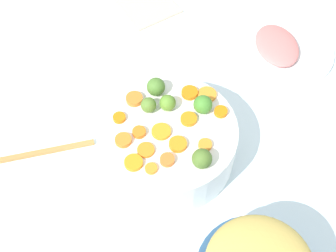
# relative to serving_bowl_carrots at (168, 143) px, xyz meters

# --- Properties ---
(tabletop) EXTENTS (2.40, 2.40, 0.02)m
(tabletop) POSITION_rel_serving_bowl_carrots_xyz_m (-0.03, 0.01, -0.06)
(tabletop) COLOR white
(tabletop) RESTS_ON ground
(serving_bowl_carrots) EXTENTS (0.28, 0.28, 0.10)m
(serving_bowl_carrots) POSITION_rel_serving_bowl_carrots_xyz_m (0.00, 0.00, 0.00)
(serving_bowl_carrots) COLOR white
(serving_bowl_carrots) RESTS_ON tabletop
(carrot_slice_0) EXTENTS (0.05, 0.05, 0.01)m
(carrot_slice_0) POSITION_rel_serving_bowl_carrots_xyz_m (0.00, 0.10, 0.06)
(carrot_slice_0) COLOR orange
(carrot_slice_0) RESTS_ON serving_bowl_carrots
(carrot_slice_1) EXTENTS (0.05, 0.05, 0.01)m
(carrot_slice_1) POSITION_rel_serving_bowl_carrots_xyz_m (-0.03, -0.10, 0.06)
(carrot_slice_1) COLOR orange
(carrot_slice_1) RESTS_ON serving_bowl_carrots
(carrot_slice_2) EXTENTS (0.03, 0.03, 0.01)m
(carrot_slice_2) POSITION_rel_serving_bowl_carrots_xyz_m (0.03, -0.07, 0.06)
(carrot_slice_2) COLOR orange
(carrot_slice_2) RESTS_ON serving_bowl_carrots
(carrot_slice_3) EXTENTS (0.05, 0.05, 0.01)m
(carrot_slice_3) POSITION_rel_serving_bowl_carrots_xyz_m (0.03, -0.03, 0.06)
(carrot_slice_3) COLOR orange
(carrot_slice_3) RESTS_ON serving_bowl_carrots
(carrot_slice_4) EXTENTS (0.03, 0.03, 0.01)m
(carrot_slice_4) POSITION_rel_serving_bowl_carrots_xyz_m (0.08, -0.01, 0.06)
(carrot_slice_4) COLOR orange
(carrot_slice_4) RESTS_ON serving_bowl_carrots
(carrot_slice_5) EXTENTS (0.05, 0.05, 0.01)m
(carrot_slice_5) POSITION_rel_serving_bowl_carrots_xyz_m (0.04, 0.11, 0.05)
(carrot_slice_5) COLOR orange
(carrot_slice_5) RESTS_ON serving_bowl_carrots
(carrot_slice_6) EXTENTS (0.04, 0.04, 0.01)m
(carrot_slice_6) POSITION_rel_serving_bowl_carrots_xyz_m (0.08, 0.08, 0.06)
(carrot_slice_6) COLOR orange
(carrot_slice_6) RESTS_ON serving_bowl_carrots
(carrot_slice_7) EXTENTS (0.05, 0.05, 0.01)m
(carrot_slice_7) POSITION_rel_serving_bowl_carrots_xyz_m (-0.01, -0.01, 0.05)
(carrot_slice_7) COLOR orange
(carrot_slice_7) RESTS_ON serving_bowl_carrots
(carrot_slice_8) EXTENTS (0.03, 0.03, 0.01)m
(carrot_slice_8) POSITION_rel_serving_bowl_carrots_xyz_m (0.01, -0.10, 0.05)
(carrot_slice_8) COLOR orange
(carrot_slice_8) RESTS_ON serving_bowl_carrots
(carrot_slice_9) EXTENTS (0.05, 0.05, 0.01)m
(carrot_slice_9) POSITION_rel_serving_bowl_carrots_xyz_m (-0.02, -0.06, 0.05)
(carrot_slice_9) COLOR orange
(carrot_slice_9) RESTS_ON serving_bowl_carrots
(carrot_slice_10) EXTENTS (0.03, 0.03, 0.01)m
(carrot_slice_10) POSITION_rel_serving_bowl_carrots_xyz_m (-0.10, -0.02, 0.06)
(carrot_slice_10) COLOR orange
(carrot_slice_10) RESTS_ON serving_bowl_carrots
(carrot_slice_11) EXTENTS (0.04, 0.04, 0.01)m
(carrot_slice_11) POSITION_rel_serving_bowl_carrots_xyz_m (0.03, 0.04, 0.06)
(carrot_slice_11) COLOR orange
(carrot_slice_11) RESTS_ON serving_bowl_carrots
(carrot_slice_12) EXTENTS (0.05, 0.05, 0.01)m
(carrot_slice_12) POSITION_rel_serving_bowl_carrots_xyz_m (-0.09, 0.04, 0.06)
(carrot_slice_12) COLOR orange
(carrot_slice_12) RESTS_ON serving_bowl_carrots
(carrot_slice_13) EXTENTS (0.04, 0.04, 0.01)m
(carrot_slice_13) POSITION_rel_serving_bowl_carrots_xyz_m (-0.05, -0.03, 0.06)
(carrot_slice_13) COLOR orange
(carrot_slice_13) RESTS_ON serving_bowl_carrots
(carrot_slice_14) EXTENTS (0.05, 0.05, 0.01)m
(carrot_slice_14) POSITION_rel_serving_bowl_carrots_xyz_m (-0.07, -0.06, 0.06)
(carrot_slice_14) COLOR orange
(carrot_slice_14) RESTS_ON serving_bowl_carrots
(brussels_sprout_0) EXTENTS (0.03, 0.03, 0.03)m
(brussels_sprout_0) POSITION_rel_serving_bowl_carrots_xyz_m (-0.06, 0.03, 0.07)
(brussels_sprout_0) COLOR #557A2D
(brussels_sprout_0) RESTS_ON serving_bowl_carrots
(brussels_sprout_1) EXTENTS (0.04, 0.04, 0.04)m
(brussels_sprout_1) POSITION_rel_serving_bowl_carrots_xyz_m (0.04, 0.07, 0.07)
(brussels_sprout_1) COLOR #43832D
(brussels_sprout_1) RESTS_ON serving_bowl_carrots
(brussels_sprout_2) EXTENTS (0.04, 0.04, 0.04)m
(brussels_sprout_2) POSITION_rel_serving_bowl_carrots_xyz_m (-0.06, 0.07, 0.07)
(brussels_sprout_2) COLOR #4A762D
(brussels_sprout_2) RESTS_ON serving_bowl_carrots
(brussels_sprout_3) EXTENTS (0.04, 0.04, 0.04)m
(brussels_sprout_3) POSITION_rel_serving_bowl_carrots_xyz_m (0.09, -0.05, 0.07)
(brussels_sprout_3) COLOR #4C6C29
(brussels_sprout_3) RESTS_ON serving_bowl_carrots
(brussels_sprout_4) EXTENTS (0.03, 0.03, 0.03)m
(brussels_sprout_4) POSITION_rel_serving_bowl_carrots_xyz_m (-0.02, 0.05, 0.07)
(brussels_sprout_4) COLOR #58872C
(brussels_sprout_4) RESTS_ON serving_bowl_carrots
(ham_plate) EXTENTS (0.24, 0.24, 0.01)m
(ham_plate) POSITION_rel_serving_bowl_carrots_xyz_m (0.14, 0.40, -0.05)
(ham_plate) COLOR white
(ham_plate) RESTS_ON tabletop
(ham_slice_main) EXTENTS (0.17, 0.18, 0.03)m
(ham_slice_main) POSITION_rel_serving_bowl_carrots_xyz_m (0.12, 0.39, -0.03)
(ham_slice_main) COLOR #D27370
(ham_slice_main) RESTS_ON ham_plate
(dish_towel) EXTENTS (0.19, 0.19, 0.01)m
(dish_towel) POSITION_rel_serving_bowl_carrots_xyz_m (-0.24, 0.40, -0.05)
(dish_towel) COLOR beige
(dish_towel) RESTS_ON tabletop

